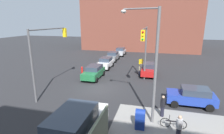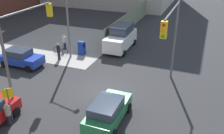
{
  "view_description": "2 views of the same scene",
  "coord_description": "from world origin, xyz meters",
  "px_view_note": "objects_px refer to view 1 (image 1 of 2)",
  "views": [
    {
      "loc": [
        16.85,
        5.77,
        7.12
      ],
      "look_at": [
        -1.33,
        1.1,
        2.17
      ],
      "focal_mm": 28.0,
      "sensor_mm": 36.0,
      "label": 1
    },
    {
      "loc": [
        -15.2,
        -6.74,
        9.97
      ],
      "look_at": [
        -1.04,
        -1.2,
        2.79
      ],
      "focal_mm": 40.0,
      "sensor_mm": 36.0,
      "label": 2
    }
  ],
  "objects_px": {
    "hatchback_gray": "(113,56)",
    "bicycle_leaning_on_fence": "(173,123)",
    "coupe_green": "(94,72)",
    "traffic_signal_nw_corner": "(145,45)",
    "hatchback_blue": "(192,96)",
    "hatchback_silver": "(120,51)",
    "pedestrian_crossing": "(163,106)",
    "pedestrian_waiting": "(179,127)",
    "coupe_white": "(105,63)",
    "bicycle_at_crosswalk": "(157,72)",
    "pedestrian_walking_north": "(140,70)",
    "fire_hydrant": "(82,70)",
    "traffic_signal_se_corner": "(47,47)",
    "mailbox_blue": "(140,118)",
    "hatchback_red": "(149,69)",
    "street_lamp_corner": "(151,58)",
    "van_white_delivery": "(76,132)"
  },
  "relations": [
    {
      "from": "traffic_signal_se_corner",
      "to": "hatchback_silver",
      "type": "distance_m",
      "value": 21.95
    },
    {
      "from": "mailbox_blue",
      "to": "coupe_green",
      "type": "distance_m",
      "value": 11.66
    },
    {
      "from": "coupe_green",
      "to": "bicycle_at_crosswalk",
      "type": "relative_size",
      "value": 2.4
    },
    {
      "from": "street_lamp_corner",
      "to": "pedestrian_walking_north",
      "type": "xyz_separation_m",
      "value": [
        -10.92,
        -1.64,
        -3.89
      ]
    },
    {
      "from": "street_lamp_corner",
      "to": "coupe_white",
      "type": "xyz_separation_m",
      "value": [
        -13.62,
        -7.24,
        -3.86
      ]
    },
    {
      "from": "hatchback_gray",
      "to": "pedestrian_crossing",
      "type": "relative_size",
      "value": 2.32
    },
    {
      "from": "hatchback_gray",
      "to": "hatchback_red",
      "type": "bearing_deg",
      "value": 42.46
    },
    {
      "from": "traffic_signal_nw_corner",
      "to": "fire_hydrant",
      "type": "relative_size",
      "value": 6.91
    },
    {
      "from": "traffic_signal_se_corner",
      "to": "pedestrian_walking_north",
      "type": "height_order",
      "value": "traffic_signal_se_corner"
    },
    {
      "from": "coupe_white",
      "to": "hatchback_silver",
      "type": "xyz_separation_m",
      "value": [
        -10.84,
        0.13,
        0.0
      ]
    },
    {
      "from": "hatchback_silver",
      "to": "fire_hydrant",
      "type": "bearing_deg",
      "value": -10.0
    },
    {
      "from": "bicycle_leaning_on_fence",
      "to": "bicycle_at_crosswalk",
      "type": "bearing_deg",
      "value": -174.49
    },
    {
      "from": "coupe_white",
      "to": "van_white_delivery",
      "type": "bearing_deg",
      "value": 11.43
    },
    {
      "from": "traffic_signal_se_corner",
      "to": "hatchback_gray",
      "type": "distance_m",
      "value": 16.65
    },
    {
      "from": "hatchback_blue",
      "to": "pedestrian_crossing",
      "type": "bearing_deg",
      "value": -43.97
    },
    {
      "from": "bicycle_leaning_on_fence",
      "to": "van_white_delivery",
      "type": "bearing_deg",
      "value": -55.6
    },
    {
      "from": "traffic_signal_se_corner",
      "to": "hatchback_gray",
      "type": "height_order",
      "value": "traffic_signal_se_corner"
    },
    {
      "from": "hatchback_silver",
      "to": "hatchback_red",
      "type": "relative_size",
      "value": 0.98
    },
    {
      "from": "hatchback_red",
      "to": "traffic_signal_se_corner",
      "type": "bearing_deg",
      "value": -48.17
    },
    {
      "from": "pedestrian_walking_north",
      "to": "street_lamp_corner",
      "type": "bearing_deg",
      "value": 69.86
    },
    {
      "from": "pedestrian_walking_north",
      "to": "bicycle_at_crosswalk",
      "type": "distance_m",
      "value": 2.46
    },
    {
      "from": "traffic_signal_se_corner",
      "to": "van_white_delivery",
      "type": "height_order",
      "value": "traffic_signal_se_corner"
    },
    {
      "from": "traffic_signal_se_corner",
      "to": "mailbox_blue",
      "type": "bearing_deg",
      "value": 66.54
    },
    {
      "from": "hatchback_silver",
      "to": "pedestrian_waiting",
      "type": "xyz_separation_m",
      "value": [
        26.15,
        9.07,
        0.02
      ]
    },
    {
      "from": "street_lamp_corner",
      "to": "pedestrian_crossing",
      "type": "xyz_separation_m",
      "value": [
        -0.92,
        1.06,
        -3.81
      ]
    },
    {
      "from": "hatchback_blue",
      "to": "hatchback_silver",
      "type": "bearing_deg",
      "value": -153.08
    },
    {
      "from": "traffic_signal_nw_corner",
      "to": "hatchback_red",
      "type": "bearing_deg",
      "value": 173.64
    },
    {
      "from": "hatchback_silver",
      "to": "pedestrian_crossing",
      "type": "bearing_deg",
      "value": 19.14
    },
    {
      "from": "van_white_delivery",
      "to": "coupe_white",
      "type": "bearing_deg",
      "value": -168.57
    },
    {
      "from": "hatchback_silver",
      "to": "pedestrian_waiting",
      "type": "height_order",
      "value": "pedestrian_waiting"
    },
    {
      "from": "hatchback_blue",
      "to": "coupe_white",
      "type": "xyz_separation_m",
      "value": [
        -10.13,
        -10.78,
        -0.0
      ]
    },
    {
      "from": "coupe_green",
      "to": "hatchback_red",
      "type": "relative_size",
      "value": 1.05
    },
    {
      "from": "traffic_signal_nw_corner",
      "to": "hatchback_silver",
      "type": "relative_size",
      "value": 1.65
    },
    {
      "from": "traffic_signal_se_corner",
      "to": "pedestrian_walking_north",
      "type": "relative_size",
      "value": 4.12
    },
    {
      "from": "coupe_green",
      "to": "traffic_signal_nw_corner",
      "type": "bearing_deg",
      "value": 82.3
    },
    {
      "from": "traffic_signal_nw_corner",
      "to": "coupe_green",
      "type": "xyz_separation_m",
      "value": [
        -0.85,
        -6.3,
        -3.79
      ]
    },
    {
      "from": "hatchback_blue",
      "to": "traffic_signal_nw_corner",
      "type": "bearing_deg",
      "value": -132.15
    },
    {
      "from": "hatchback_gray",
      "to": "fire_hydrant",
      "type": "bearing_deg",
      "value": -13.99
    },
    {
      "from": "pedestrian_waiting",
      "to": "coupe_white",
      "type": "bearing_deg",
      "value": 81.75
    },
    {
      "from": "traffic_signal_se_corner",
      "to": "street_lamp_corner",
      "type": "distance_m",
      "value": 10.39
    },
    {
      "from": "pedestrian_crossing",
      "to": "hatchback_blue",
      "type": "bearing_deg",
      "value": 68.65
    },
    {
      "from": "hatchback_silver",
      "to": "coupe_white",
      "type": "bearing_deg",
      "value": -0.67
    },
    {
      "from": "coupe_green",
      "to": "hatchback_gray",
      "type": "distance_m",
      "value": 10.65
    },
    {
      "from": "street_lamp_corner",
      "to": "coupe_white",
      "type": "height_order",
      "value": "street_lamp_corner"
    },
    {
      "from": "mailbox_blue",
      "to": "pedestrian_walking_north",
      "type": "xyz_separation_m",
      "value": [
        -12.0,
        -1.2,
        0.05
      ]
    },
    {
      "from": "mailbox_blue",
      "to": "bicycle_leaning_on_fence",
      "type": "height_order",
      "value": "mailbox_blue"
    },
    {
      "from": "hatchback_gray",
      "to": "pedestrian_walking_north",
      "type": "relative_size",
      "value": 2.51
    },
    {
      "from": "fire_hydrant",
      "to": "hatchback_silver",
      "type": "bearing_deg",
      "value": 170.0
    },
    {
      "from": "hatchback_gray",
      "to": "bicycle_leaning_on_fence",
      "type": "relative_size",
      "value": 2.27
    },
    {
      "from": "pedestrian_crossing",
      "to": "pedestrian_walking_north",
      "type": "bearing_deg",
      "value": 127.73
    }
  ]
}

